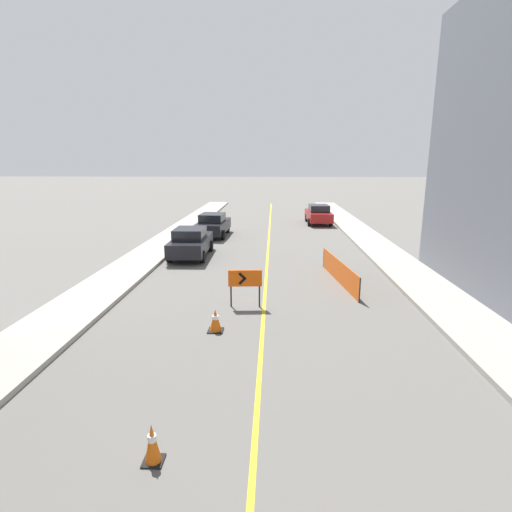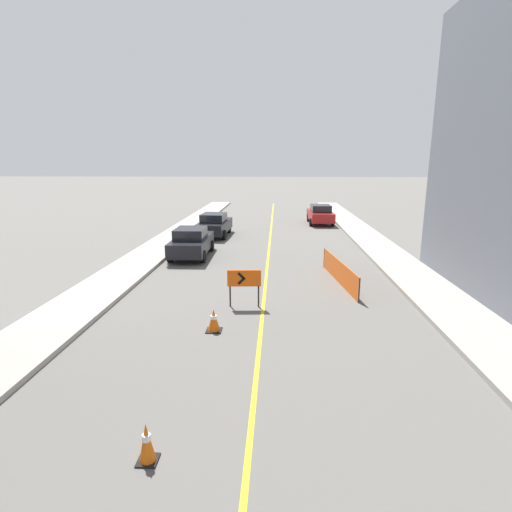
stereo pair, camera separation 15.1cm
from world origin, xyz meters
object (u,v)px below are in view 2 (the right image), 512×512
Objects in this scene: parked_car_curb_mid at (214,225)px; traffic_cone_third at (147,443)px; parked_car_curb_near at (191,242)px; arrow_barricade_primary at (244,280)px; parked_car_curb_far at (320,214)px; traffic_cone_fourth at (214,320)px.

traffic_cone_third is at bearing -81.03° from parked_car_curb_mid.
traffic_cone_third is at bearing -81.80° from parked_car_curb_near.
parked_car_curb_near is (-2.42, 15.09, 0.44)m from traffic_cone_third.
parked_car_curb_mid is at bearing 95.78° from traffic_cone_third.
arrow_barricade_primary is 8.28m from parked_car_curb_near.
parked_car_curb_far is (7.88, 6.05, 0.00)m from parked_car_curb_mid.
arrow_barricade_primary is at bearing -105.17° from parked_car_curb_far.
parked_car_curb_mid is at bearing 98.78° from traffic_cone_fourth.
arrow_barricade_primary is 20.29m from parked_car_curb_far.
parked_car_curb_mid is at bearing 86.55° from parked_car_curb_near.
parked_car_curb_near and parked_car_curb_far have the same top height.
traffic_cone_third is 0.54× the size of arrow_barricade_primary.
arrow_barricade_primary is (1.04, 7.58, 0.62)m from traffic_cone_third.
arrow_barricade_primary is at bearing 82.16° from traffic_cone_third.
arrow_barricade_primary is 0.31× the size of parked_car_curb_far.
traffic_cone_fourth is 10.02m from parked_car_curb_near.
traffic_cone_fourth is at bearing -78.03° from parked_car_curb_mid.
arrow_barricade_primary is 14.06m from parked_car_curb_mid.
parked_car_curb_far is at bearing 55.38° from parked_car_curb_near.
parked_car_curb_mid is (0.27, 6.17, 0.00)m from parked_car_curb_near.
parked_car_curb_near is (-3.47, 7.51, -0.18)m from arrow_barricade_primary.
traffic_cone_fourth is 0.16× the size of parked_car_curb_far.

